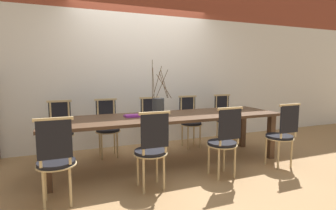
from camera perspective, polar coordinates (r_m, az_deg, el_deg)
The scene contains 14 objects.
ground_plane at distance 3.95m, azimuth 0.00°, elevation -12.69°, with size 16.00×16.00×0.00m, color #A87F51.
wall_rear at distance 4.89m, azimuth -5.49°, elevation 10.15°, with size 12.00×0.06×3.20m.
dining_table at distance 3.78m, azimuth 0.00°, elevation -3.39°, with size 3.39×0.91×0.72m.
chair_near_leftend at distance 2.85m, azimuth -23.21°, elevation -10.60°, with size 0.39×0.39×0.92m.
chair_near_left at distance 2.99m, azimuth -3.56°, elevation -9.22°, with size 0.39×0.39×0.92m.
chair_near_center at distance 3.41m, azimuth 12.13°, elevation -7.34°, with size 0.39×0.39×0.92m.
chair_near_right at distance 4.01m, azimuth 23.59°, elevation -5.61°, with size 0.39×0.39×0.92m.
chair_far_leftend at distance 4.25m, azimuth -22.36°, elevation -4.86°, with size 0.39×0.39×0.92m.
chair_far_left at distance 4.29m, azimuth -13.06°, elevation -4.38°, with size 0.39×0.39×0.92m.
chair_far_center at distance 4.46m, azimuth -3.57°, elevation -3.78°, with size 0.39×0.39×0.92m.
chair_far_right at distance 4.74m, azimuth 4.81°, elevation -3.15°, with size 0.39×0.39×0.92m.
chair_far_rightend at distance 5.11m, azimuth 12.25°, elevation -2.54°, with size 0.39×0.39×0.92m.
vase_centerpiece at distance 3.70m, azimuth -2.13°, elevation -0.28°, with size 0.28×0.32×0.79m.
book_stack at distance 3.67m, azimuth -7.75°, elevation -2.34°, with size 0.23×0.20×0.03m.
Camera 1 is at (-1.39, -3.45, 1.33)m, focal length 28.00 mm.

